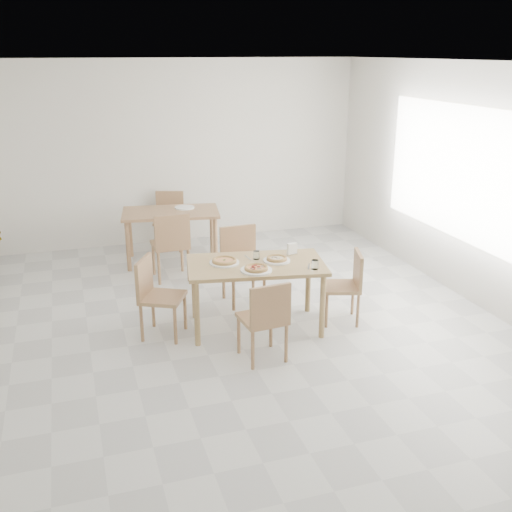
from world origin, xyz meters
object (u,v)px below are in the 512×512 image
object	(u,v)px
pizza_margherita	(224,261)
tumbler_a	(315,265)
chair_north	(241,259)
tumbler_b	(256,255)
plate_margherita	(224,263)
second_table	(171,218)
plate_empty	(185,207)
napkin_holder	(292,249)
chair_east	(348,282)
chair_back_s	(171,242)
chair_back_n	(169,216)
plate_mushroom	(277,260)
pizza_pepperoni	(256,268)
chair_west	(155,292)
pizza_mushroom	(277,258)
main_table	(256,271)
plate_pepperoni	(256,270)
chair_south	(266,316)

from	to	relation	value
pizza_margherita	tumbler_a	bearing A→B (deg)	-27.93
chair_north	tumbler_b	size ratio (longest dim) A/B	9.92
plate_margherita	second_table	bearing A→B (deg)	93.92
plate_margherita	plate_empty	world-z (taller)	same
plate_margherita	napkin_holder	world-z (taller)	napkin_holder
chair_east	chair_back_s	distance (m)	2.48
second_table	pizza_margherita	bearing A→B (deg)	-77.04
tumbler_b	chair_back_n	bearing A→B (deg)	98.28
napkin_holder	plate_empty	bearing A→B (deg)	96.95
pizza_margherita	plate_margherita	bearing A→B (deg)	97.13
plate_mushroom	pizza_pepperoni	xyz separation A→B (m)	(-0.30, -0.22, 0.02)
tumbler_a	plate_empty	distance (m)	3.02
chair_west	tumbler_a	distance (m)	1.70
plate_margherita	pizza_margherita	size ratio (longest dim) A/B	0.92
plate_mushroom	tumbler_a	bearing A→B (deg)	-49.34
napkin_holder	chair_back_n	world-z (taller)	napkin_holder
plate_mushroom	pizza_mushroom	size ratio (longest dim) A/B	1.11
tumbler_b	second_table	world-z (taller)	tumbler_b
main_table	pizza_pepperoni	distance (m)	0.27
chair_north	plate_pepperoni	xyz separation A→B (m)	(-0.14, -1.02, 0.23)
pizza_margherita	pizza_mushroom	xyz separation A→B (m)	(0.56, -0.11, 0.00)
chair_west	chair_back_s	xyz separation A→B (m)	(0.45, 1.55, 0.04)
main_table	pizza_margherita	world-z (taller)	pizza_margherita
plate_margherita	tumbler_b	size ratio (longest dim) A/B	3.48
napkin_holder	plate_empty	world-z (taller)	napkin_holder
chair_south	tumbler_b	bearing A→B (deg)	-107.92
chair_west	chair_south	bearing A→B (deg)	-107.14
chair_north	plate_margherita	size ratio (longest dim) A/B	2.85
pizza_mushroom	pizza_pepperoni	bearing A→B (deg)	-144.15
pizza_margherita	plate_empty	distance (m)	2.46
main_table	chair_north	size ratio (longest dim) A/B	1.73
pizza_margherita	tumbler_a	xyz separation A→B (m)	(0.85, -0.45, 0.02)
chair_north	plate_margherita	xyz separation A→B (m)	(-0.39, -0.70, 0.23)
chair_north	napkin_holder	world-z (taller)	chair_north
chair_west	napkin_holder	bearing A→B (deg)	-62.65
tumbler_a	plate_mushroom	bearing A→B (deg)	130.66
pizza_mushroom	second_table	size ratio (longest dim) A/B	0.18
tumbler_a	chair_back_s	world-z (taller)	chair_back_s
plate_mushroom	pizza_mushroom	xyz separation A→B (m)	(0.00, 0.00, 0.02)
chair_east	tumbler_a	bearing A→B (deg)	-50.58
main_table	plate_pepperoni	distance (m)	0.26
chair_north	chair_south	bearing A→B (deg)	-100.39
napkin_holder	chair_back_n	xyz separation A→B (m)	(-0.86, 2.99, -0.32)
napkin_holder	tumbler_a	bearing A→B (deg)	-92.73
main_table	pizza_margherita	size ratio (longest dim) A/B	4.53
plate_mushroom	chair_back_s	xyz separation A→B (m)	(-0.85, 1.71, -0.22)
main_table	napkin_holder	bearing A→B (deg)	27.35
plate_mushroom	pizza_mushroom	world-z (taller)	pizza_mushroom
chair_back_s	plate_empty	size ratio (longest dim) A/B	3.30
chair_west	plate_mushroom	xyz separation A→B (m)	(1.30, -0.16, 0.26)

